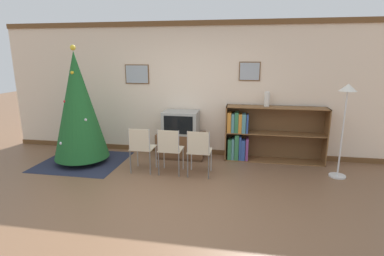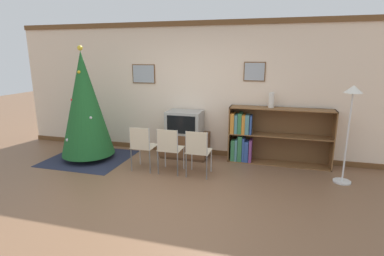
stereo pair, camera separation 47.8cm
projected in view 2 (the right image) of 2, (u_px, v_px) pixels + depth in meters
ground_plane at (154, 202)px, 4.29m from camera, size 24.00×24.00×0.00m
wall_back at (196, 90)px, 6.15m from camera, size 8.10×0.11×2.70m
area_rug at (89, 158)px, 6.09m from camera, size 1.57×1.44×0.01m
christmas_tree at (85, 104)px, 5.83m from camera, size 1.02×1.02×2.22m
tv_console at (185, 145)px, 6.14m from camera, size 0.95×0.52×0.51m
television at (185, 122)px, 6.03m from camera, size 0.69×0.51×0.45m
folding_chair_left at (142, 145)px, 5.35m from camera, size 0.40×0.40×0.82m
folding_chair_center at (169, 148)px, 5.21m from camera, size 0.40×0.40×0.82m
folding_chair_right at (198, 150)px, 5.08m from camera, size 0.40×0.40×0.82m
bookshelf at (261, 136)px, 5.77m from camera, size 1.90×0.36×1.09m
vase at (271, 100)px, 5.59m from camera, size 0.10×0.10×0.28m
standing_lamp at (351, 109)px, 4.66m from camera, size 0.28×0.28×1.60m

